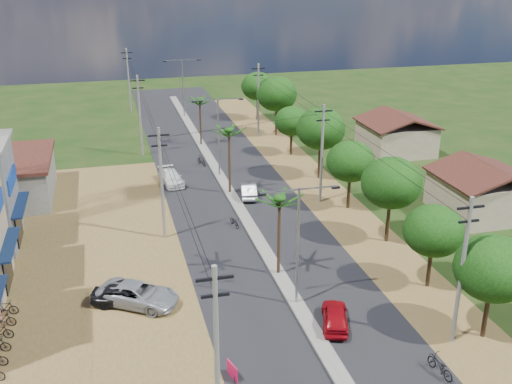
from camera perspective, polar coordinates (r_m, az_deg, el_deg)
ground at (r=38.98m, az=3.84°, el=-10.65°), size 160.00×160.00×0.00m
road at (r=51.79m, az=-1.33°, el=-2.10°), size 12.00×110.00×0.04m
median at (r=54.46m, az=-2.06°, el=-0.81°), size 1.00×90.00×0.18m
dirt_lot_west at (r=44.56m, az=-18.42°, el=-7.40°), size 18.00×46.00×0.04m
dirt_shoulder_east at (r=54.20m, az=7.45°, el=-1.19°), size 5.00×90.00×0.03m
house_east_near at (r=54.61m, az=20.82°, el=0.40°), size 7.60×7.50×4.60m
house_east_far at (r=69.68m, az=13.22°, el=5.62°), size 7.60×7.50×4.60m
tree_east_a at (r=36.19m, az=21.66°, el=-6.78°), size 4.40×4.40×6.37m
tree_east_b at (r=40.66m, az=16.56°, el=-3.56°), size 4.00×4.00×5.83m
tree_east_c at (r=46.18m, az=12.76°, el=0.84°), size 4.60×4.60×6.83m
tree_east_d at (r=52.17m, az=9.00°, el=2.89°), size 4.20×4.20×6.13m
tree_east_e at (r=59.11m, az=6.19°, el=5.99°), size 4.80×4.80×7.14m
tree_east_f at (r=66.58m, az=3.42°, el=6.76°), size 3.80×3.80×5.52m
tree_east_g at (r=73.88m, az=1.97°, el=9.33°), size 5.00×5.00×7.38m
tree_east_h at (r=81.47m, az=0.15°, el=10.04°), size 4.40×4.40×6.52m
palm_median_near at (r=39.85m, az=2.25°, el=-0.92°), size 2.00×2.00×6.15m
palm_median_mid at (r=54.42m, az=-2.60°, el=5.63°), size 2.00×2.00×6.55m
palm_median_far at (r=69.84m, az=-5.38°, el=8.56°), size 2.00×2.00×5.85m
streetlight_near at (r=36.68m, az=4.02°, el=-4.30°), size 5.10×0.18×8.00m
streetlight_mid at (r=59.44m, az=-3.60°, el=5.86°), size 5.10×0.18×8.00m
streetlight_far at (r=83.50m, az=-6.98°, el=10.27°), size 5.10×0.18×8.00m
utility_pole_w_a at (r=26.81m, az=-3.76°, el=-15.01°), size 1.60×0.24×9.00m
utility_pole_w_b at (r=46.25m, az=-8.99°, el=1.01°), size 1.60×0.24×9.00m
utility_pole_w_c at (r=67.28m, az=-11.01°, el=7.32°), size 1.60×0.24×9.00m
utility_pole_w_d at (r=87.80m, az=-12.05°, el=10.49°), size 1.60×0.24×9.00m
utility_pole_e_a at (r=34.99m, az=19.04°, el=-6.91°), size 1.60×0.24×9.00m
utility_pole_e_b at (r=53.11m, az=6.29°, el=3.84°), size 1.60×0.24×9.00m
utility_pole_e_c at (r=73.38m, az=0.22°, el=8.87°), size 1.60×0.24×9.00m
car_red_near at (r=36.85m, az=7.54°, el=-11.70°), size 2.68×4.09×1.29m
car_silver_mid at (r=55.24m, az=-0.71°, el=0.15°), size 2.04×4.10×1.29m
car_white_far at (r=59.00m, az=-8.07°, el=1.34°), size 2.44×4.66×1.29m
car_parked_silver at (r=39.22m, az=-11.16°, el=-9.60°), size 5.70×4.84×1.45m
car_parked_dark at (r=39.38m, az=-12.53°, el=-9.66°), size 4.31×2.88×1.36m
moto_rider_east at (r=34.34m, az=17.10°, el=-15.60°), size 1.00×2.05×1.03m
moto_rider_west_a at (r=49.25m, az=-2.05°, el=-2.87°), size 0.89×1.74×0.87m
moto_rider_west_b at (r=64.06m, az=-5.22°, el=2.98°), size 1.04×1.80×1.04m
roadside_sign at (r=32.77m, az=-2.28°, el=-16.68°), size 0.37×1.07×0.91m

